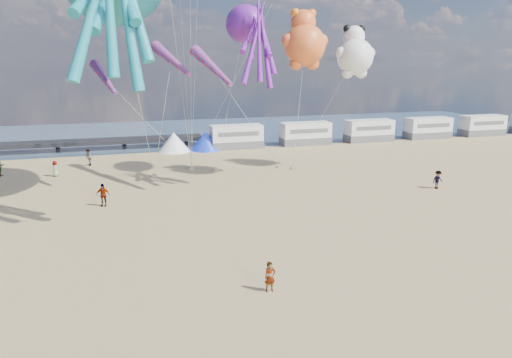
# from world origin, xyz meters

# --- Properties ---
(ground) EXTENTS (120.00, 120.00, 0.00)m
(ground) POSITION_xyz_m (0.00, 0.00, 0.00)
(ground) COLOR tan
(ground) RESTS_ON ground
(water) EXTENTS (120.00, 120.00, 0.00)m
(water) POSITION_xyz_m (0.00, 55.00, 0.02)
(water) COLOR #334962
(water) RESTS_ON ground
(motorhome_0) EXTENTS (6.60, 2.50, 3.00)m
(motorhome_0) POSITION_xyz_m (6.00, 40.00, 1.50)
(motorhome_0) COLOR silver
(motorhome_0) RESTS_ON ground
(motorhome_1) EXTENTS (6.60, 2.50, 3.00)m
(motorhome_1) POSITION_xyz_m (15.50, 40.00, 1.50)
(motorhome_1) COLOR silver
(motorhome_1) RESTS_ON ground
(motorhome_2) EXTENTS (6.60, 2.50, 3.00)m
(motorhome_2) POSITION_xyz_m (25.00, 40.00, 1.50)
(motorhome_2) COLOR silver
(motorhome_2) RESTS_ON ground
(motorhome_3) EXTENTS (6.60, 2.50, 3.00)m
(motorhome_3) POSITION_xyz_m (34.50, 40.00, 1.50)
(motorhome_3) COLOR silver
(motorhome_3) RESTS_ON ground
(motorhome_4) EXTENTS (6.60, 2.50, 3.00)m
(motorhome_4) POSITION_xyz_m (44.00, 40.00, 1.50)
(motorhome_4) COLOR silver
(motorhome_4) RESTS_ON ground
(tent_white) EXTENTS (4.00, 4.00, 2.40)m
(tent_white) POSITION_xyz_m (-2.00, 40.00, 1.20)
(tent_white) COLOR white
(tent_white) RESTS_ON ground
(tent_blue) EXTENTS (4.00, 4.00, 2.40)m
(tent_blue) POSITION_xyz_m (2.00, 40.00, 1.20)
(tent_blue) COLOR #1933CC
(tent_blue) RESTS_ON ground
(standing_person) EXTENTS (0.59, 0.40, 1.56)m
(standing_person) POSITION_xyz_m (-1.04, 2.96, 0.78)
(standing_person) COLOR tan
(standing_person) RESTS_ON ground
(beachgoer_1) EXTENTS (0.70, 0.95, 1.79)m
(beachgoer_1) POSITION_xyz_m (-11.71, 34.53, 0.89)
(beachgoer_1) COLOR #7F6659
(beachgoer_1) RESTS_ON ground
(beachgoer_2) EXTENTS (0.88, 0.73, 1.65)m
(beachgoer_2) POSITION_xyz_m (18.81, 16.64, 0.83)
(beachgoer_2) COLOR #7F6659
(beachgoer_2) RESTS_ON ground
(beachgoer_3) EXTENTS (1.31, 0.95, 1.82)m
(beachgoer_3) POSITION_xyz_m (-9.57, 19.41, 0.91)
(beachgoer_3) COLOR #7F6659
(beachgoer_3) RESTS_ON ground
(beachgoer_6) EXTENTS (0.59, 0.67, 1.55)m
(beachgoer_6) POSITION_xyz_m (-14.49, 30.54, 0.78)
(beachgoer_6) COLOR #7F6659
(beachgoer_6) RESTS_ON ground
(sandbag_a) EXTENTS (0.50, 0.35, 0.22)m
(sandbag_a) POSITION_xyz_m (-5.17, 27.83, 0.11)
(sandbag_a) COLOR gray
(sandbag_a) RESTS_ON ground
(sandbag_b) EXTENTS (0.50, 0.35, 0.22)m
(sandbag_b) POSITION_xyz_m (1.10, 28.47, 0.11)
(sandbag_b) COLOR gray
(sandbag_b) RESTS_ON ground
(sandbag_c) EXTENTS (0.50, 0.35, 0.22)m
(sandbag_c) POSITION_xyz_m (9.06, 27.08, 0.11)
(sandbag_c) COLOR gray
(sandbag_c) RESTS_ON ground
(sandbag_d) EXTENTS (0.50, 0.35, 0.22)m
(sandbag_d) POSITION_xyz_m (7.84, 28.11, 0.11)
(sandbag_d) COLOR gray
(sandbag_d) RESTS_ON ground
(sandbag_e) EXTENTS (0.50, 0.35, 0.22)m
(sandbag_e) POSITION_xyz_m (-1.25, 29.77, 0.11)
(sandbag_e) COLOR gray
(sandbag_e) RESTS_ON ground
(kite_octopus_purple) EXTENTS (4.76, 8.81, 9.58)m
(kite_octopus_purple) POSITION_xyz_m (3.60, 25.78, 14.25)
(kite_octopus_purple) COLOR #6F1B97
(kite_panda) EXTENTS (5.57, 5.44, 6.06)m
(kite_panda) POSITION_xyz_m (14.65, 25.41, 11.38)
(kite_panda) COLOR white
(kite_teddy_orange) EXTENTS (5.17, 4.96, 6.34)m
(kite_teddy_orange) POSITION_xyz_m (8.47, 23.22, 12.37)
(kite_teddy_orange) COLOR orange
(windsock_left) EXTENTS (3.47, 7.08, 7.14)m
(windsock_left) POSITION_xyz_m (-3.14, 26.30, 11.11)
(windsock_left) COLOR red
(windsock_mid) EXTENTS (3.08, 6.18, 6.22)m
(windsock_mid) POSITION_xyz_m (-0.37, 21.29, 10.57)
(windsock_mid) COLOR red
(windsock_right) EXTENTS (2.67, 4.83, 4.85)m
(windsock_right) POSITION_xyz_m (-8.96, 24.64, 9.61)
(windsock_right) COLOR red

